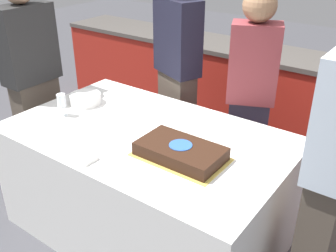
# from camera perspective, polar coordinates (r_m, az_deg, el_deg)

# --- Properties ---
(ground_plane) EXTENTS (14.00, 14.00, 0.00)m
(ground_plane) POSITION_cam_1_polar(r_m,az_deg,el_deg) (2.90, -2.76, -14.55)
(ground_plane) COLOR #424247
(back_counter) EXTENTS (4.40, 0.58, 0.92)m
(back_counter) POSITION_cam_1_polar(r_m,az_deg,el_deg) (3.85, 12.34, 4.19)
(back_counter) COLOR #A82319
(back_counter) RESTS_ON ground_plane
(dining_table) EXTENTS (1.77, 1.08, 0.77)m
(dining_table) POSITION_cam_1_polar(r_m,az_deg,el_deg) (2.65, -2.95, -8.35)
(dining_table) COLOR silver
(dining_table) RESTS_ON ground_plane
(cake) EXTENTS (0.51, 0.32, 0.08)m
(cake) POSITION_cam_1_polar(r_m,az_deg,el_deg) (2.18, 1.83, -3.71)
(cake) COLOR gold
(cake) RESTS_ON dining_table
(plate_stack) EXTENTS (0.22, 0.22, 0.07)m
(plate_stack) POSITION_cam_1_polar(r_m,az_deg,el_deg) (2.90, -11.88, 3.89)
(plate_stack) COLOR white
(plate_stack) RESTS_ON dining_table
(wine_glass) EXTENTS (0.06, 0.06, 0.16)m
(wine_glass) POSITION_cam_1_polar(r_m,az_deg,el_deg) (2.72, -15.20, 3.51)
(wine_glass) COLOR white
(wine_glass) RESTS_ON dining_table
(side_plate_near_cake) EXTENTS (0.21, 0.21, 0.00)m
(side_plate_near_cake) POSITION_cam_1_polar(r_m,az_deg,el_deg) (2.42, 5.66, -1.48)
(side_plate_near_cake) COLOR white
(side_plate_near_cake) RESTS_ON dining_table
(utensil_pile) EXTENTS (0.14, 0.11, 0.02)m
(utensil_pile) POSITION_cam_1_polar(r_m,az_deg,el_deg) (2.23, -12.13, -4.52)
(utensil_pile) COLOR white
(utensil_pile) RESTS_ON dining_table
(person_cutting_cake) EXTENTS (0.38, 0.32, 1.58)m
(person_cutting_cake) POSITION_cam_1_polar(r_m,az_deg,el_deg) (2.85, 11.87, 4.23)
(person_cutting_cake) COLOR #383347
(person_cutting_cake) RESTS_ON ground_plane
(person_seated_left) EXTENTS (0.21, 0.41, 1.65)m
(person_seated_left) POSITION_cam_1_polar(r_m,az_deg,el_deg) (3.17, -18.95, 6.00)
(person_seated_left) COLOR #4C4238
(person_seated_left) RESTS_ON ground_plane
(person_seated_right) EXTENTS (0.21, 0.35, 1.69)m
(person_seated_right) POSITION_cam_1_polar(r_m,az_deg,el_deg) (1.98, 22.60, -6.93)
(person_seated_right) COLOR #4C4238
(person_seated_right) RESTS_ON ground_plane
(person_standing_back) EXTENTS (0.44, 0.33, 1.65)m
(person_standing_back) POSITION_cam_1_polar(r_m,az_deg,el_deg) (3.14, 1.34, 7.27)
(person_standing_back) COLOR #4C4238
(person_standing_back) RESTS_ON ground_plane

